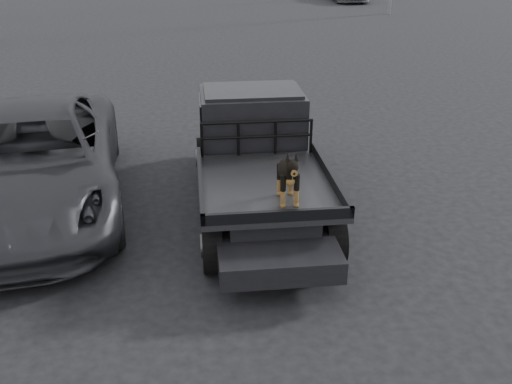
{
  "coord_description": "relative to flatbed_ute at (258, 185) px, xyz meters",
  "views": [
    {
      "loc": [
        -0.79,
        -7.03,
        4.29
      ],
      "look_at": [
        -0.06,
        -0.69,
        1.29
      ],
      "focal_mm": 40.0,
      "sensor_mm": 36.0,
      "label": 1
    }
  ],
  "objects": [
    {
      "name": "parked_suv",
      "position": [
        -3.63,
        0.59,
        0.36
      ],
      "size": [
        3.44,
        6.18,
        1.64
      ],
      "primitive_type": "imported",
      "rotation": [
        0.0,
        0.0,
        0.13
      ],
      "color": "#2A2B2F",
      "rests_on": "ground"
    },
    {
      "name": "ute_cab",
      "position": [
        0.0,
        0.95,
        0.9
      ],
      "size": [
        1.72,
        1.3,
        0.88
      ],
      "primitive_type": null,
      "color": "black",
      "rests_on": "flatbed_ute"
    },
    {
      "name": "ground",
      "position": [
        -0.21,
        -1.33,
        -0.46
      ],
      "size": [
        120.0,
        120.0,
        0.0
      ],
      "primitive_type": "plane",
      "color": "black",
      "rests_on": "ground"
    },
    {
      "name": "dog",
      "position": [
        0.21,
        -1.53,
        0.83
      ],
      "size": [
        0.32,
        0.6,
        0.74
      ],
      "primitive_type": null,
      "color": "black",
      "rests_on": "flatbed_ute"
    },
    {
      "name": "headache_rack",
      "position": [
        0.0,
        0.2,
        0.74
      ],
      "size": [
        1.8,
        0.08,
        0.55
      ],
      "primitive_type": null,
      "color": "black",
      "rests_on": "flatbed_ute"
    },
    {
      "name": "flatbed_ute",
      "position": [
        0.0,
        0.0,
        0.0
      ],
      "size": [
        2.0,
        5.4,
        0.92
      ],
      "primitive_type": null,
      "color": "black",
      "rests_on": "ground"
    }
  ]
}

